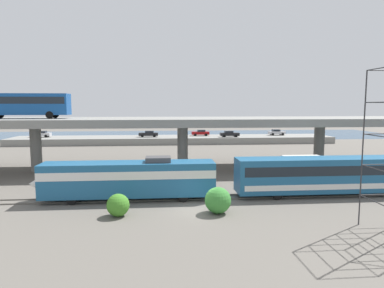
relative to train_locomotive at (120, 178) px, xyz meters
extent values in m
plane|color=#605B54|center=(6.98, -4.00, -2.19)|extent=(260.00, 260.00, 0.00)
cube|color=#59544C|center=(6.98, -0.74, -2.13)|extent=(110.00, 0.12, 0.12)
cube|color=#59544C|center=(6.98, 0.74, -2.13)|extent=(110.00, 0.12, 0.12)
cube|color=#1E5984|center=(0.83, 0.00, -0.11)|extent=(16.49, 3.00, 3.20)
cube|color=silver|center=(0.83, 0.00, 0.47)|extent=(16.49, 3.04, 0.77)
cone|color=silver|center=(-7.42, 0.00, -0.43)|extent=(2.25, 2.85, 2.85)
cube|color=black|center=(-5.73, 0.00, 0.79)|extent=(2.25, 2.70, 1.02)
cube|color=#3F3F42|center=(3.64, 0.00, 1.74)|extent=(2.40, 1.80, 0.50)
cylinder|color=black|center=(-4.33, -1.35, -1.71)|extent=(0.96, 0.18, 0.96)
cylinder|color=black|center=(-4.33, 1.35, -1.71)|extent=(0.96, 0.18, 0.96)
cylinder|color=black|center=(5.98, -1.35, -1.71)|extent=(0.96, 0.18, 0.96)
cylinder|color=black|center=(5.98, 1.35, -1.71)|extent=(0.96, 0.18, 0.96)
cube|color=#1E5984|center=(22.17, 0.00, -0.03)|extent=(21.55, 3.00, 3.40)
cube|color=black|center=(22.17, 0.00, 0.58)|extent=(20.69, 3.04, 0.95)
cube|color=silver|center=(22.17, 0.00, -0.98)|extent=(20.69, 3.04, 0.54)
cylinder|color=black|center=(15.17, -1.35, -1.73)|extent=(0.92, 0.18, 0.92)
cylinder|color=black|center=(15.17, 1.35, -1.73)|extent=(0.92, 0.18, 0.92)
cube|color=gray|center=(6.98, 16.00, 4.62)|extent=(96.00, 12.11, 1.06)
cylinder|color=gray|center=(-13.42, 16.00, 0.95)|extent=(1.50, 1.50, 6.29)
cylinder|color=gray|center=(6.98, 16.00, 0.95)|extent=(1.50, 1.50, 6.29)
cylinder|color=gray|center=(27.38, 16.00, 0.95)|extent=(1.50, 1.50, 6.29)
cube|color=#14478C|center=(-14.76, 16.09, 7.10)|extent=(12.00, 2.55, 2.90)
cube|color=black|center=(-14.76, 16.09, 7.63)|extent=(11.52, 2.59, 0.93)
cylinder|color=black|center=(-18.48, 17.30, 5.65)|extent=(1.00, 0.26, 1.00)
cylinder|color=black|center=(-11.04, 14.88, 5.65)|extent=(1.00, 0.26, 1.00)
cylinder|color=black|center=(-11.04, 17.30, 5.65)|extent=(1.00, 0.26, 1.00)
cube|color=#0C4C26|center=(24.43, 6.63, -0.75)|extent=(2.00, 2.30, 2.00)
cube|color=silver|center=(20.93, 6.63, -0.45)|extent=(4.60, 2.30, 2.60)
cylinder|color=black|center=(24.14, 7.72, -1.75)|extent=(0.88, 0.28, 0.88)
cylinder|color=black|center=(24.14, 5.53, -1.75)|extent=(0.88, 0.28, 0.88)
cylinder|color=black|center=(19.92, 7.72, -1.75)|extent=(0.88, 0.28, 0.88)
cylinder|color=black|center=(19.92, 5.53, -1.75)|extent=(0.88, 0.28, 0.88)
cylinder|color=#2D2D30|center=(19.01, -8.66, 3.64)|extent=(0.10, 0.10, 11.66)
cylinder|color=#2D2D30|center=(20.71, -8.66, 0.14)|extent=(3.40, 0.07, 0.07)
cylinder|color=#2D2D30|center=(19.01, -10.36, 0.14)|extent=(0.07, 3.40, 0.07)
cylinder|color=#2D2D30|center=(20.71, -8.66, 2.47)|extent=(3.40, 0.07, 0.07)
cylinder|color=#2D2D30|center=(19.01, -10.36, 2.47)|extent=(0.07, 3.40, 0.07)
cylinder|color=#2D2D30|center=(19.01, -10.36, 4.81)|extent=(0.07, 3.40, 0.07)
cylinder|color=#2D2D30|center=(19.01, -10.36, 7.14)|extent=(0.07, 3.40, 0.07)
cylinder|color=#2D2D30|center=(19.01, -10.36, 9.47)|extent=(0.07, 3.40, 0.07)
cube|color=gray|center=(6.98, 51.00, -1.40)|extent=(77.26, 10.37, 1.57)
cube|color=black|center=(20.31, 48.42, 0.05)|extent=(4.56, 1.81, 0.70)
cube|color=#1E232B|center=(20.08, 48.42, 0.64)|extent=(2.01, 1.59, 0.48)
cylinder|color=black|center=(21.72, 49.28, -0.30)|extent=(0.64, 0.20, 0.64)
cylinder|color=black|center=(21.72, 47.56, -0.30)|extent=(0.64, 0.20, 0.64)
cylinder|color=black|center=(18.90, 49.28, -0.30)|extent=(0.64, 0.20, 0.64)
cylinder|color=black|center=(18.90, 47.56, -0.30)|extent=(0.64, 0.20, 0.64)
cube|color=#B7B7BC|center=(33.33, 52.35, 0.05)|extent=(4.12, 1.83, 0.70)
cube|color=#1E232B|center=(33.12, 52.35, 0.64)|extent=(1.81, 1.61, 0.48)
cylinder|color=black|center=(34.60, 53.22, -0.30)|extent=(0.64, 0.20, 0.64)
cylinder|color=black|center=(34.60, 51.48, -0.30)|extent=(0.64, 0.20, 0.64)
cylinder|color=black|center=(32.05, 53.22, -0.30)|extent=(0.64, 0.20, 0.64)
cylinder|color=black|center=(32.05, 51.48, -0.30)|extent=(0.64, 0.20, 0.64)
cube|color=black|center=(0.78, 50.22, 0.05)|extent=(4.63, 1.79, 0.70)
cube|color=#1E232B|center=(1.01, 50.22, 0.64)|extent=(2.04, 1.57, 0.48)
cylinder|color=black|center=(-0.66, 49.37, -0.30)|extent=(0.64, 0.20, 0.64)
cylinder|color=black|center=(-0.66, 51.07, -0.30)|extent=(0.64, 0.20, 0.64)
cylinder|color=black|center=(2.21, 49.37, -0.30)|extent=(0.64, 0.20, 0.64)
cylinder|color=black|center=(2.21, 51.07, -0.30)|extent=(0.64, 0.20, 0.64)
cube|color=#B7B7BC|center=(-24.94, 51.95, 0.05)|extent=(4.54, 1.81, 0.70)
cube|color=#1E232B|center=(-24.71, 51.95, 0.64)|extent=(2.00, 1.59, 0.48)
cylinder|color=black|center=(-26.35, 51.09, -0.30)|extent=(0.64, 0.20, 0.64)
cylinder|color=black|center=(-26.35, 52.81, -0.30)|extent=(0.64, 0.20, 0.64)
cylinder|color=black|center=(-23.53, 51.09, -0.30)|extent=(0.64, 0.20, 0.64)
cylinder|color=black|center=(-23.53, 52.81, -0.30)|extent=(0.64, 0.20, 0.64)
cube|color=maroon|center=(13.66, 52.50, 0.05)|extent=(4.39, 1.79, 0.70)
cube|color=#1E232B|center=(13.88, 52.50, 0.64)|extent=(1.93, 1.58, 0.48)
cylinder|color=black|center=(12.30, 51.65, -0.30)|extent=(0.64, 0.20, 0.64)
cylinder|color=black|center=(12.30, 53.35, -0.30)|extent=(0.64, 0.20, 0.64)
cylinder|color=black|center=(15.02, 51.65, -0.30)|extent=(0.64, 0.20, 0.64)
cylinder|color=black|center=(15.02, 53.35, -0.30)|extent=(0.64, 0.20, 0.64)
cube|color=navy|center=(6.98, 74.00, -2.19)|extent=(140.00, 36.00, 0.01)
sphere|color=#3F8126|center=(0.36, -4.99, -1.25)|extent=(1.88, 1.88, 1.88)
sphere|color=#398535|center=(8.69, -4.92, -1.07)|extent=(2.25, 2.25, 2.25)
camera|label=1|loc=(4.02, -32.93, 6.90)|focal=32.10mm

